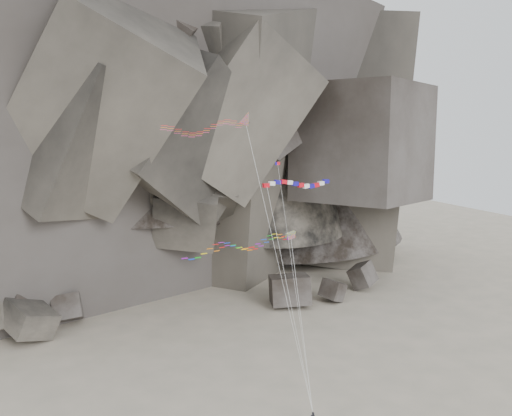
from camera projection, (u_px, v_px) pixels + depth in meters
name	position (u px, v px, depth m)	size (l,w,h in m)	color
headland	(115.00, 68.00, 116.75)	(110.00, 70.00, 84.00)	#565047
boulder_field	(73.00, 318.00, 85.09)	(81.13, 15.85, 7.35)	#47423F
delta_kite	(200.00, 128.00, 56.46)	(14.02, 6.85, 30.86)	red
banner_kite	(297.00, 185.00, 60.61)	(7.98, 6.21, 23.75)	red
parafoil_kite	(235.00, 246.00, 58.07)	(13.48, 5.93, 18.13)	#D2D50B
pennant_kite	(287.00, 233.00, 58.49)	(2.32, 4.73, 25.67)	red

